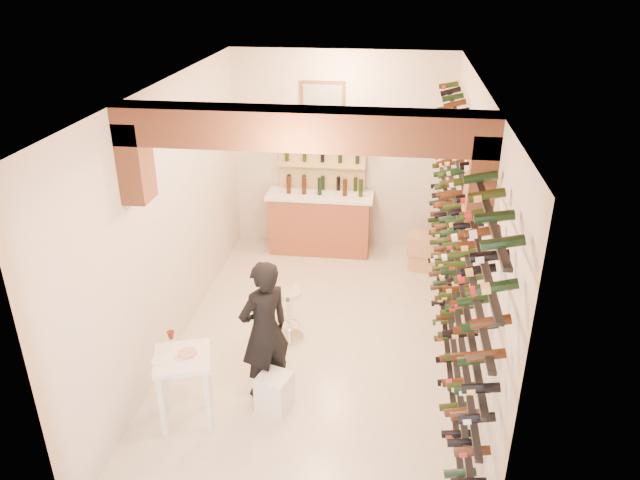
# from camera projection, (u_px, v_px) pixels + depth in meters

# --- Properties ---
(ground) EXTENTS (6.00, 6.00, 0.00)m
(ground) POSITION_uv_depth(u_px,v_px,m) (317.00, 343.00, 7.61)
(ground) COLOR beige
(ground) RESTS_ON ground
(room_shell) EXTENTS (3.52, 6.02, 3.21)m
(room_shell) POSITION_uv_depth(u_px,v_px,m) (313.00, 182.00, 6.42)
(room_shell) COLOR beige
(room_shell) RESTS_ON ground
(wine_rack) EXTENTS (0.32, 5.70, 2.56)m
(wine_rack) POSITION_uv_depth(u_px,v_px,m) (451.00, 239.00, 6.77)
(wine_rack) COLOR black
(wine_rack) RESTS_ON ground
(back_counter) EXTENTS (1.70, 0.62, 1.29)m
(back_counter) POSITION_uv_depth(u_px,v_px,m) (320.00, 221.00, 9.79)
(back_counter) COLOR #9C5130
(back_counter) RESTS_ON ground
(back_shelving) EXTENTS (1.40, 0.31, 2.73)m
(back_shelving) POSITION_uv_depth(u_px,v_px,m) (322.00, 179.00, 9.74)
(back_shelving) COLOR tan
(back_shelving) RESTS_ON ground
(tasting_table) EXTENTS (0.70, 0.70, 0.98)m
(tasting_table) POSITION_uv_depth(u_px,v_px,m) (183.00, 368.00, 6.07)
(tasting_table) COLOR white
(tasting_table) RESTS_ON ground
(white_stool) EXTENTS (0.41, 0.41, 0.41)m
(white_stool) POSITION_uv_depth(u_px,v_px,m) (275.00, 392.00, 6.43)
(white_stool) COLOR white
(white_stool) RESTS_ON ground
(person) EXTENTS (0.70, 0.70, 1.64)m
(person) POSITION_uv_depth(u_px,v_px,m) (264.00, 330.00, 6.40)
(person) COLOR black
(person) RESTS_ON ground
(chrome_barstool) EXTENTS (0.36, 0.36, 0.70)m
(chrome_barstool) POSITION_uv_depth(u_px,v_px,m) (289.00, 311.00, 7.53)
(chrome_barstool) COLOR silver
(chrome_barstool) RESTS_ON ground
(crate_lower) EXTENTS (0.51, 0.41, 0.27)m
(crate_lower) POSITION_uv_depth(u_px,v_px,m) (424.00, 261.00, 9.36)
(crate_lower) COLOR tan
(crate_lower) RESTS_ON ground
(crate_upper) EXTENTS (0.58, 0.45, 0.31)m
(crate_upper) POSITION_uv_depth(u_px,v_px,m) (426.00, 244.00, 9.24)
(crate_upper) COLOR tan
(crate_upper) RESTS_ON crate_lower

